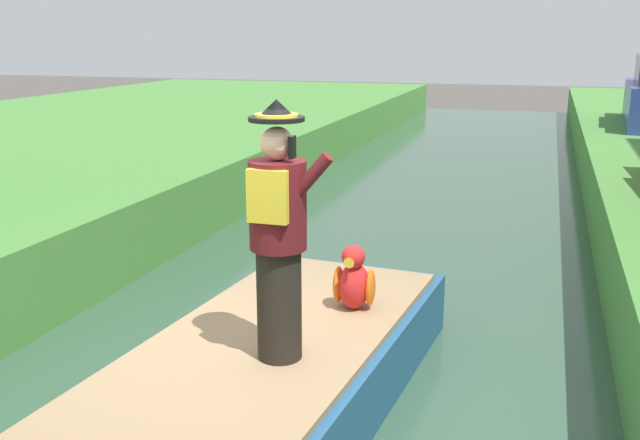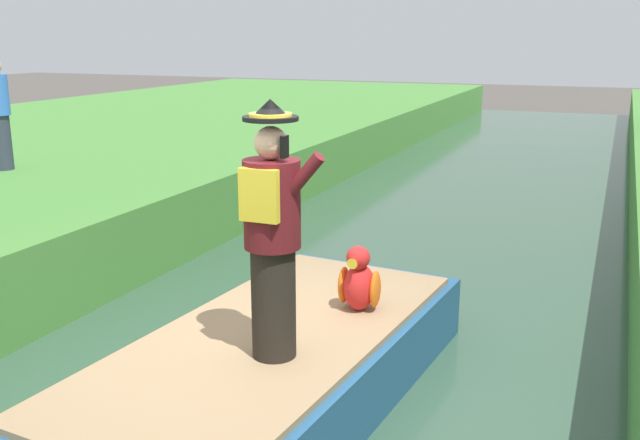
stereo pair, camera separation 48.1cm
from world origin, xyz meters
The scene contains 5 objects.
ground_plane centered at (0.00, 0.00, 0.00)m, with size 80.00×80.00×0.00m, color #4C4742.
canal_water centered at (0.00, 0.00, 0.05)m, with size 5.30×48.00×0.10m, color #33513D.
boat centered at (0.00, 0.15, 0.40)m, with size 2.17×4.34×0.61m.
person_pirate centered at (0.21, -0.18, 1.64)m, with size 0.61×0.42×1.85m.
parrot_plush centered at (0.48, 0.91, 0.95)m, with size 0.36×0.34×0.57m.
Camera 1 is at (1.93, -4.70, 2.99)m, focal length 40.68 mm.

